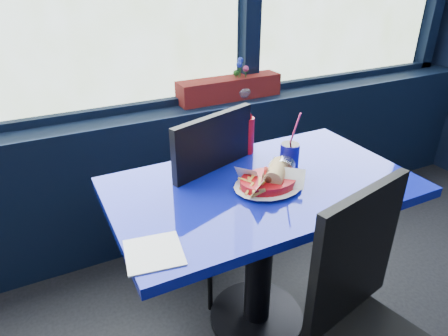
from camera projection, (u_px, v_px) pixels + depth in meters
window_sill at (137, 181)px, 2.31m from camera, size 5.00×0.26×0.80m
near_table at (261, 221)px, 1.66m from camera, size 1.20×0.70×0.75m
chair_near_front at (368, 326)px, 1.20m from camera, size 0.51×0.52×0.96m
chair_near_back at (211, 191)px, 1.88m from camera, size 0.57×0.57×0.99m
planter_box at (229, 88)px, 2.37m from camera, size 0.64×0.17×0.13m
flower_vase at (242, 86)px, 2.36m from camera, size 0.14×0.14×0.24m
food_basket at (270, 180)px, 1.53m from camera, size 0.30×0.30×0.09m
ketchup_bottle at (248, 133)px, 1.79m from camera, size 0.06×0.06×0.22m
soda_cup at (289, 157)px, 1.63m from camera, size 0.08×0.08×0.27m
napkin at (154, 252)px, 1.20m from camera, size 0.19×0.19×0.00m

